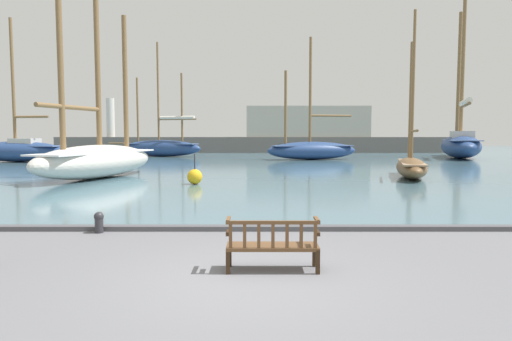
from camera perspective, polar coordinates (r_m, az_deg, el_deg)
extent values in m
plane|color=slate|center=(7.67, -1.57, -13.52)|extent=(160.00, 160.00, 0.00)
cube|color=slate|center=(51.34, -0.38, 1.95)|extent=(100.00, 80.00, 0.08)
cube|color=#4C4C50|center=(11.38, -1.10, -7.20)|extent=(40.00, 0.30, 0.12)
cube|color=#322113|center=(8.36, -3.50, -10.49)|extent=(0.07, 0.07, 0.42)
cube|color=#322113|center=(8.41, 7.15, -10.43)|extent=(0.07, 0.07, 0.42)
cube|color=#322113|center=(7.93, -3.70, -11.34)|extent=(0.07, 0.07, 0.42)
cube|color=#322113|center=(7.98, 7.56, -11.26)|extent=(0.07, 0.07, 0.42)
cube|color=brown|center=(8.08, 1.90, -9.48)|extent=(1.60, 0.52, 0.06)
cube|color=brown|center=(7.76, 1.96, -6.51)|extent=(1.60, 0.05, 0.06)
cube|color=brown|center=(7.82, -3.38, -8.19)|extent=(0.06, 0.04, 0.41)
cube|color=brown|center=(7.81, -1.60, -8.20)|extent=(0.06, 0.04, 0.41)
cube|color=brown|center=(7.80, 0.18, -8.21)|extent=(0.06, 0.04, 0.41)
cube|color=brown|center=(7.81, 1.96, -8.20)|extent=(0.06, 0.04, 0.41)
cube|color=brown|center=(7.82, 3.73, -8.19)|extent=(0.06, 0.04, 0.41)
cube|color=brown|center=(7.84, 5.50, -8.17)|extent=(0.06, 0.04, 0.41)
cube|color=brown|center=(7.87, 7.26, -8.14)|extent=(0.06, 0.04, 0.41)
cube|color=#322113|center=(7.94, -3.69, -7.77)|extent=(0.06, 0.30, 0.06)
cube|color=brown|center=(7.99, -3.65, -6.13)|extent=(0.06, 0.47, 0.04)
cube|color=#322113|center=(7.99, 7.50, -7.72)|extent=(0.06, 0.30, 0.06)
cube|color=brown|center=(8.04, 7.43, -6.09)|extent=(0.06, 0.47, 0.04)
ellipsoid|color=navy|center=(42.76, -27.77, 2.10)|extent=(9.07, 4.09, 1.71)
cube|color=#516B9E|center=(42.74, -27.79, 2.73)|extent=(7.92, 3.27, 0.08)
cube|color=beige|center=(42.33, -27.11, 3.20)|extent=(2.35, 1.76, 0.59)
cylinder|color=brown|center=(43.08, -28.29, 9.70)|extent=(0.25, 0.25, 10.39)
cylinder|color=brown|center=(41.94, -26.46, 6.03)|extent=(3.11, 0.77, 0.20)
ellipsoid|color=silver|center=(25.39, -19.39, 1.08)|extent=(5.28, 9.72, 1.74)
cube|color=white|center=(25.37, -19.42, 2.15)|extent=(4.31, 8.46, 0.08)
cylinder|color=brown|center=(25.85, -19.40, 13.09)|extent=(0.27, 0.27, 9.71)
cylinder|color=brown|center=(23.81, -22.38, 7.32)|extent=(1.48, 4.32, 0.22)
cylinder|color=brown|center=(27.83, -16.20, 10.42)|extent=(0.27, 0.27, 7.67)
cylinder|color=brown|center=(23.51, -23.41, 11.50)|extent=(0.27, 0.27, 7.81)
ellipsoid|color=brown|center=(25.70, 18.66, 0.35)|extent=(3.17, 6.84, 1.04)
cube|color=#997A5B|center=(25.69, 18.68, 0.98)|extent=(2.60, 5.97, 0.08)
cylinder|color=brown|center=(25.93, 18.88, 9.91)|extent=(0.15, 0.15, 7.96)
cylinder|color=brown|center=(24.15, 19.02, 4.70)|extent=(0.97, 3.25, 0.12)
cylinder|color=brown|center=(27.70, 18.57, 8.20)|extent=(0.15, 0.15, 6.66)
ellipsoid|color=navy|center=(48.09, -11.97, 2.73)|extent=(9.20, 4.86, 1.69)
cube|color=#516B9E|center=(48.08, -11.98, 3.29)|extent=(8.01, 4.03, 0.08)
cylinder|color=brown|center=(48.37, -12.32, 9.43)|extent=(0.20, 0.20, 10.28)
cylinder|color=brown|center=(47.14, -10.01, 6.33)|extent=(4.11, 1.55, 0.16)
cylinder|color=silver|center=(47.15, -10.02, 6.53)|extent=(3.76, 1.56, 0.33)
cylinder|color=brown|center=(49.57, -14.76, 7.25)|extent=(0.20, 0.20, 6.80)
cylinder|color=brown|center=(46.92, -9.42, 7.66)|extent=(0.20, 0.20, 7.06)
cylinder|color=brown|center=(51.08, -17.24, 3.27)|extent=(1.81, 0.76, 0.16)
ellipsoid|color=navy|center=(41.56, 6.83, 2.48)|extent=(8.64, 4.14, 1.62)
cube|color=#516B9E|center=(41.55, 6.83, 3.09)|extent=(7.54, 3.33, 0.08)
cylinder|color=brown|center=(41.64, 6.62, 9.76)|extent=(0.25, 0.25, 9.60)
cylinder|color=brown|center=(42.18, 9.16, 6.77)|extent=(3.91, 1.02, 0.20)
cylinder|color=brown|center=(40.86, 3.54, 7.77)|extent=(0.25, 0.25, 6.59)
ellipsoid|color=navy|center=(48.51, 24.01, 2.77)|extent=(6.95, 12.46, 2.23)
cube|color=#516B9E|center=(48.50, 24.03, 3.50)|extent=(5.69, 10.83, 0.08)
cube|color=beige|center=(47.60, 24.17, 4.02)|extent=(2.80, 3.69, 0.82)
cylinder|color=brown|center=(49.33, 24.30, 12.64)|extent=(0.34, 0.34, 15.59)
cylinder|color=brown|center=(45.97, 24.52, 7.43)|extent=(2.06, 5.64, 0.27)
cylinder|color=silver|center=(45.99, 24.53, 7.77)|extent=(2.14, 5.17, 0.55)
cylinder|color=brown|center=(52.42, 23.84, 10.71)|extent=(0.34, 0.34, 12.98)
cylinder|color=brown|center=(55.33, 23.27, 3.62)|extent=(0.79, 1.73, 0.27)
cylinder|color=#2D2D33|center=(11.72, -19.20, -6.42)|extent=(0.20, 0.20, 0.40)
sphere|color=#2D2D33|center=(11.68, -19.22, -5.47)|extent=(0.23, 0.23, 0.23)
sphere|color=gold|center=(21.14, -7.84, -0.78)|extent=(0.70, 0.70, 0.70)
cylinder|color=#2D2D33|center=(21.08, -7.86, 1.12)|extent=(0.06, 0.06, 0.70)
cube|color=#66605B|center=(57.10, -0.36, 3.19)|extent=(49.24, 2.40, 2.03)
cube|color=#B7B2A3|center=(57.47, 6.35, 6.09)|extent=(15.29, 2.00, 3.82)
cylinder|color=beige|center=(59.93, -17.91, 6.30)|extent=(1.00, 1.00, 4.80)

